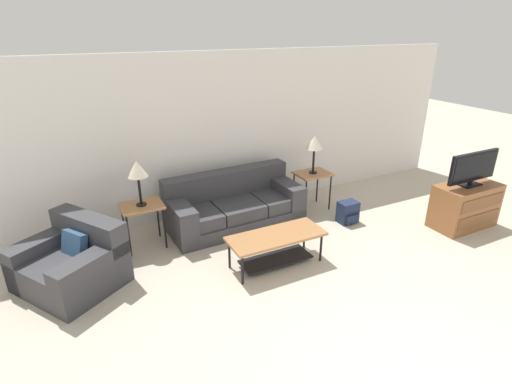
% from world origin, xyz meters
% --- Properties ---
extents(wall_back, '(9.12, 0.06, 2.60)m').
position_xyz_m(wall_back, '(0.00, 4.44, 1.30)').
color(wall_back, white).
rests_on(wall_back, ground_plane).
extents(couch, '(2.13, 0.98, 0.82)m').
position_xyz_m(couch, '(-0.17, 3.80, 0.30)').
color(couch, '#38383D').
rests_on(couch, ground_plane).
extents(armchair, '(1.41, 1.45, 0.80)m').
position_xyz_m(armchair, '(-2.57, 3.22, 0.29)').
color(armchair, '#38383D').
rests_on(armchair, ground_plane).
extents(coffee_table, '(1.28, 0.52, 0.44)m').
position_xyz_m(coffee_table, '(-0.16, 2.48, 0.33)').
color(coffee_table, '#A87042').
rests_on(coffee_table, ground_plane).
extents(side_table_left, '(0.57, 0.46, 0.65)m').
position_xyz_m(side_table_left, '(-1.60, 3.74, 0.58)').
color(side_table_left, '#A87042').
rests_on(side_table_left, ground_plane).
extents(side_table_right, '(0.57, 0.46, 0.65)m').
position_xyz_m(side_table_right, '(1.25, 3.74, 0.58)').
color(side_table_right, '#A87042').
rests_on(side_table_right, ground_plane).
extents(table_lamp_left, '(0.28, 0.28, 0.64)m').
position_xyz_m(table_lamp_left, '(-1.60, 3.74, 1.16)').
color(table_lamp_left, black).
rests_on(table_lamp_left, side_table_left).
extents(table_lamp_right, '(0.28, 0.28, 0.64)m').
position_xyz_m(table_lamp_right, '(1.25, 3.74, 1.16)').
color(table_lamp_right, black).
rests_on(table_lamp_right, side_table_right).
extents(tv_console, '(1.02, 0.53, 0.69)m').
position_xyz_m(tv_console, '(3.01, 2.11, 0.35)').
color(tv_console, '#935B33').
rests_on(tv_console, ground_plane).
extents(television, '(0.97, 0.20, 0.52)m').
position_xyz_m(television, '(3.01, 2.11, 0.97)').
color(television, black).
rests_on(television, tv_console).
extents(backpack, '(0.31, 0.30, 0.35)m').
position_xyz_m(backpack, '(1.48, 3.03, 0.17)').
color(backpack, '#1E2847').
rests_on(backpack, ground_plane).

